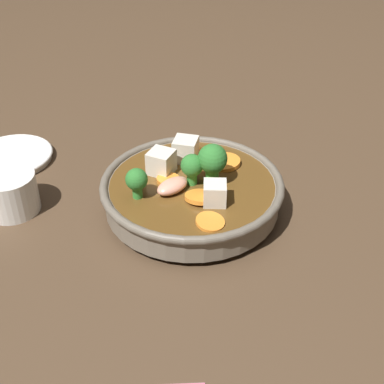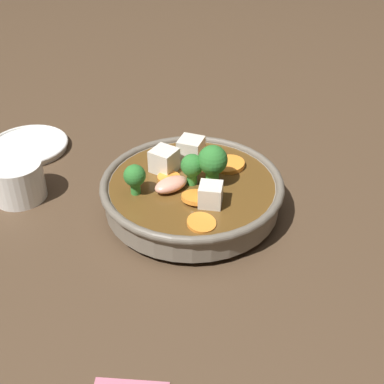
{
  "view_description": "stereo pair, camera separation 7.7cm",
  "coord_description": "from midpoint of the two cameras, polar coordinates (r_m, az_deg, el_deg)",
  "views": [
    {
      "loc": [
        -0.59,
        0.2,
        0.48
      ],
      "look_at": [
        0.0,
        0.0,
        0.03
      ],
      "focal_mm": 50.0,
      "sensor_mm": 36.0,
      "label": 1
    },
    {
      "loc": [
        -0.61,
        0.12,
        0.48
      ],
      "look_at": [
        0.0,
        0.0,
        0.03
      ],
      "focal_mm": 50.0,
      "sensor_mm": 36.0,
      "label": 2
    }
  ],
  "objects": [
    {
      "name": "side_saucer",
      "position": [
        0.96,
        -14.87,
        4.73
      ],
      "size": [
        0.14,
        0.14,
        0.01
      ],
      "color": "white",
      "rests_on": "ground_plane"
    },
    {
      "name": "stirfry_bowl",
      "position": [
        0.76,
        2.85,
        0.11
      ],
      "size": [
        0.26,
        0.26,
        0.11
      ],
      "color": "slate",
      "rests_on": "ground_plane"
    },
    {
      "name": "tea_cup",
      "position": [
        0.82,
        -15.63,
        1.15
      ],
      "size": [
        0.08,
        0.08,
        0.06
      ],
      "color": "white",
      "rests_on": "ground_plane"
    },
    {
      "name": "ground_plane",
      "position": [
        0.79,
        2.79,
        -2.04
      ],
      "size": [
        3.0,
        3.0,
        0.0
      ],
      "primitive_type": "plane",
      "color": "#4C3826"
    }
  ]
}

